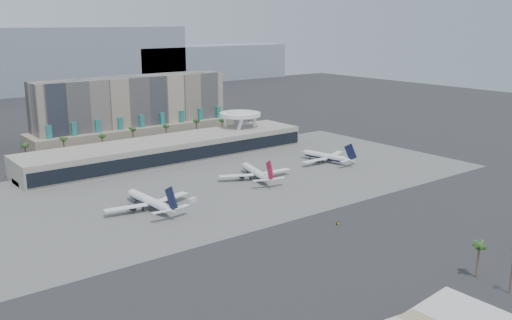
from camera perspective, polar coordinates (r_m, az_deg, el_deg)
ground at (r=244.41m, az=4.14°, el=-4.87°), size 900.00×900.00×0.00m
apron_pad at (r=285.72m, az=-3.24°, el=-2.06°), size 260.00×130.00×0.06m
mountain_ridge at (r=669.02m, az=-22.06°, el=8.75°), size 680.00×60.00×70.00m
hotel at (r=388.42m, az=-12.13°, el=4.46°), size 140.00×30.00×42.00m
terminal at (r=329.43m, az=-8.69°, el=1.13°), size 170.00×32.50×14.50m
saucer_structure at (r=361.33m, az=-1.60°, el=4.34°), size 26.00×26.00×21.89m
palm_row at (r=362.24m, az=-10.47°, el=2.86°), size 157.80×2.80×13.10m
utility_pole at (r=185.21m, az=24.24°, el=-10.07°), size 3.20×0.85×12.00m
airliner_left at (r=245.79m, az=-10.56°, el=-4.09°), size 39.94×41.16×14.20m
airliner_centre at (r=286.52m, az=0.03°, el=-1.27°), size 37.68×39.08×13.79m
airliner_right at (r=323.45m, az=7.04°, el=0.36°), size 36.02×37.42×13.03m
service_vehicle_a at (r=253.25m, az=-6.39°, el=-4.01°), size 4.38×3.29×1.93m
service_vehicle_b at (r=284.03m, az=0.76°, el=-1.95°), size 3.77×2.58×1.78m
taxiway_sign at (r=227.75m, az=8.21°, el=-6.27°), size 2.33×1.05×1.07m
near_palm_a at (r=191.30m, az=21.40°, el=-8.40°), size 6.00×6.00×11.87m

